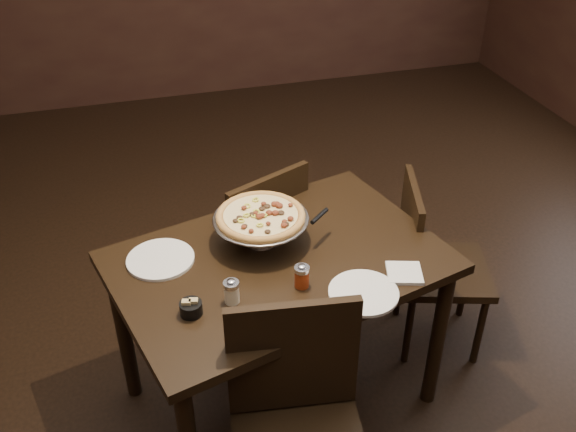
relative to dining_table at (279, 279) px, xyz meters
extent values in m
cube|color=black|center=(0.03, 0.01, -0.69)|extent=(6.00, 7.00, 0.02)
cube|color=black|center=(0.00, 0.00, 0.08)|extent=(1.42, 1.12, 0.04)
cylinder|color=black|center=(0.63, -0.20, -0.31)|extent=(0.06, 0.06, 0.74)
cylinder|color=black|center=(-0.63, 0.20, -0.31)|extent=(0.06, 0.06, 0.74)
cylinder|color=black|center=(0.46, 0.48, -0.31)|extent=(0.06, 0.06, 0.74)
cylinder|color=silver|center=(-0.04, 0.12, 0.11)|extent=(0.13, 0.13, 0.01)
cylinder|color=silver|center=(-0.04, 0.12, 0.16)|extent=(0.03, 0.03, 0.10)
cylinder|color=silver|center=(-0.04, 0.12, 0.21)|extent=(0.09, 0.09, 0.01)
cylinder|color=gray|center=(-0.04, 0.12, 0.22)|extent=(0.37, 0.37, 0.01)
torus|color=gray|center=(-0.04, 0.12, 0.22)|extent=(0.38, 0.38, 0.01)
cylinder|color=#A37131|center=(-0.04, 0.12, 0.23)|extent=(0.34, 0.34, 0.01)
torus|color=#A37131|center=(-0.04, 0.12, 0.23)|extent=(0.35, 0.35, 0.03)
cylinder|color=tan|center=(-0.04, 0.12, 0.24)|extent=(0.29, 0.29, 0.01)
cylinder|color=beige|center=(-0.23, -0.20, 0.14)|extent=(0.05, 0.05, 0.07)
cylinder|color=silver|center=(-0.23, -0.20, 0.18)|extent=(0.06, 0.06, 0.02)
ellipsoid|color=silver|center=(-0.23, -0.20, 0.20)|extent=(0.03, 0.03, 0.01)
cylinder|color=maroon|center=(0.04, -0.18, 0.14)|extent=(0.05, 0.05, 0.07)
cylinder|color=silver|center=(0.04, -0.18, 0.18)|extent=(0.06, 0.06, 0.02)
ellipsoid|color=silver|center=(0.04, -0.18, 0.20)|extent=(0.03, 0.03, 0.01)
cylinder|color=black|center=(-0.37, -0.22, 0.13)|extent=(0.08, 0.08, 0.05)
cube|color=tan|center=(-0.39, -0.22, 0.14)|extent=(0.04, 0.03, 0.05)
cube|color=tan|center=(-0.36, -0.22, 0.14)|extent=(0.04, 0.03, 0.05)
cube|color=white|center=(0.42, -0.23, 0.11)|extent=(0.16, 0.16, 0.01)
cylinder|color=white|center=(-0.44, 0.11, 0.11)|extent=(0.26, 0.26, 0.01)
cylinder|color=white|center=(0.24, -0.29, 0.11)|extent=(0.25, 0.25, 0.01)
cone|color=silver|center=(0.18, 0.06, 0.22)|extent=(0.15, 0.15, 0.00)
cylinder|color=black|center=(0.18, 0.06, 0.23)|extent=(0.10, 0.09, 0.02)
cube|color=black|center=(-0.02, 0.55, -0.24)|extent=(0.57, 0.57, 0.04)
cube|color=black|center=(0.06, 0.38, 0.02)|extent=(0.41, 0.20, 0.45)
cylinder|color=black|center=(0.06, 0.78, -0.47)|extent=(0.04, 0.04, 0.42)
cylinder|color=black|center=(-0.25, 0.64, -0.47)|extent=(0.04, 0.04, 0.42)
cylinder|color=black|center=(0.21, 0.47, -0.47)|extent=(0.04, 0.04, 0.42)
cylinder|color=black|center=(-0.11, 0.32, -0.47)|extent=(0.04, 0.04, 0.42)
cube|color=black|center=(-0.08, -0.45, 0.04)|extent=(0.44, 0.09, 0.47)
cube|color=black|center=(0.84, 0.15, -0.26)|extent=(0.51, 0.51, 0.04)
cube|color=black|center=(0.66, 0.20, -0.02)|extent=(0.15, 0.40, 0.43)
cylinder|color=black|center=(0.95, -0.06, -0.48)|extent=(0.03, 0.03, 0.40)
cylinder|color=black|center=(1.04, 0.26, -0.48)|extent=(0.03, 0.03, 0.40)
cylinder|color=black|center=(0.63, 0.04, -0.48)|extent=(0.03, 0.03, 0.40)
cylinder|color=black|center=(0.73, 0.35, -0.48)|extent=(0.03, 0.03, 0.40)
camera|label=1|loc=(-0.51, -1.90, 1.62)|focal=40.00mm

